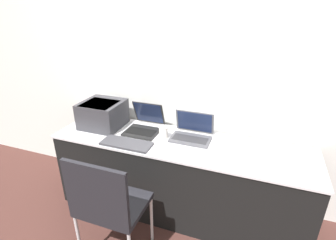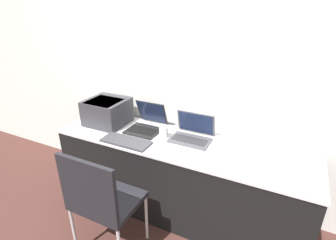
# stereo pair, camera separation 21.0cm
# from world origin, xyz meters

# --- Properties ---
(ground_plane) EXTENTS (14.00, 14.00, 0.00)m
(ground_plane) POSITION_xyz_m (0.00, 0.00, 0.00)
(ground_plane) COLOR #472823
(wall_back) EXTENTS (8.00, 0.05, 2.60)m
(wall_back) POSITION_xyz_m (0.00, 0.65, 1.30)
(wall_back) COLOR silver
(wall_back) RESTS_ON ground_plane
(table) EXTENTS (2.26, 0.60, 0.74)m
(table) POSITION_xyz_m (0.00, 0.29, 0.37)
(table) COLOR black
(table) RESTS_ON ground_plane
(printer) EXTENTS (0.38, 0.37, 0.25)m
(printer) POSITION_xyz_m (-0.80, 0.35, 0.88)
(printer) COLOR #333338
(printer) RESTS_ON table
(laptop_left) EXTENTS (0.30, 0.34, 0.25)m
(laptop_left) POSITION_xyz_m (-0.38, 0.40, 0.80)
(laptop_left) COLOR black
(laptop_left) RESTS_ON table
(laptop_right) EXTENTS (0.35, 0.27, 0.23)m
(laptop_right) POSITION_xyz_m (0.08, 0.40, 0.79)
(laptop_right) COLOR #4C4C51
(laptop_right) RESTS_ON table
(external_keyboard) EXTENTS (0.44, 0.18, 0.02)m
(external_keyboard) POSITION_xyz_m (-0.41, 0.09, 0.75)
(external_keyboard) COLOR #3D3D42
(external_keyboard) RESTS_ON table
(coffee_cup) EXTENTS (0.08, 0.08, 0.11)m
(coffee_cup) POSITION_xyz_m (-0.16, 0.32, 0.80)
(coffee_cup) COLOR white
(coffee_cup) RESTS_ON table
(chair) EXTENTS (0.47, 0.41, 0.93)m
(chair) POSITION_xyz_m (-0.31, -0.40, 0.56)
(chair) COLOR black
(chair) RESTS_ON ground_plane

